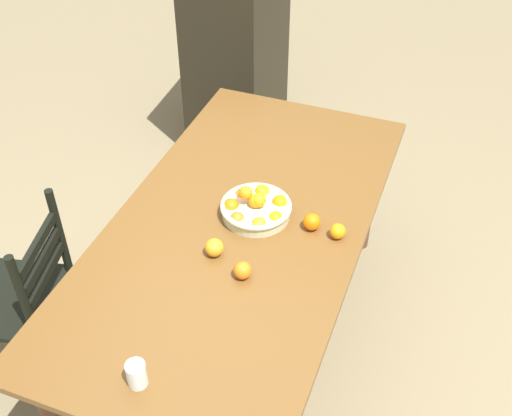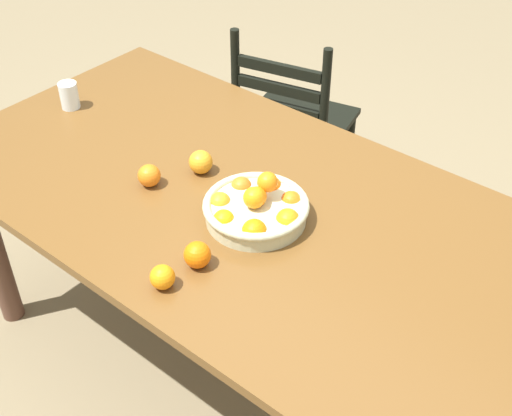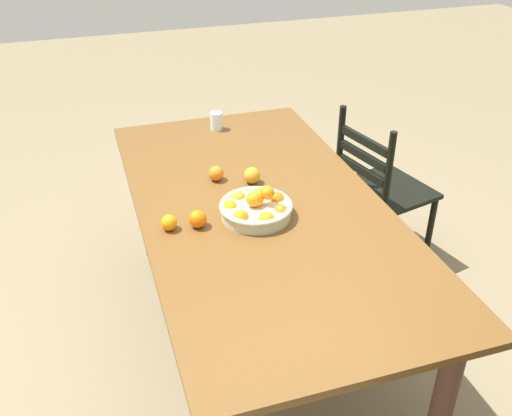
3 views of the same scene
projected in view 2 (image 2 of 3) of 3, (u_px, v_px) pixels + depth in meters
The scene contains 9 objects.
ground_plane at pixel (248, 367), 2.49m from camera, with size 12.00×12.00×0.00m, color #796B4F.
dining_table at pixel (246, 228), 2.08m from camera, with size 2.02×1.03×0.78m.
chair_near_window at pixel (292, 126), 2.94m from camera, with size 0.53×0.53×0.92m.
fruit_bowl at pixel (256, 208), 1.92m from camera, with size 0.30×0.30×0.14m.
orange_loose_0 at pixel (149, 176), 2.05m from camera, with size 0.07×0.07×0.07m, color orange.
orange_loose_1 at pixel (197, 255), 1.77m from camera, with size 0.07×0.07×0.07m, color orange.
orange_loose_2 at pixel (162, 277), 1.71m from camera, with size 0.06×0.06×0.06m, color orange.
orange_loose_3 at pixel (201, 162), 2.10m from camera, with size 0.07×0.07×0.07m, color orange.
drinking_glass at pixel (69, 95), 2.40m from camera, with size 0.07×0.07×0.10m, color silver.
Camera 2 is at (1.03, -1.20, 2.01)m, focal length 47.61 mm.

